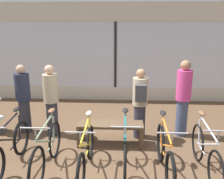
{
  "coord_description": "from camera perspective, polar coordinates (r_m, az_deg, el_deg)",
  "views": [
    {
      "loc": [
        0.31,
        -4.18,
        2.6
      ],
      "look_at": [
        0.0,
        1.84,
        0.95
      ],
      "focal_mm": 40.0,
      "sensor_mm": 36.0,
      "label": 1
    }
  ],
  "objects": [
    {
      "name": "ground_plane",
      "position": [
        4.93,
        -1.17,
        -16.53
      ],
      "size": [
        24.0,
        24.0,
        0.0
      ],
      "primitive_type": "plane",
      "color": "brown"
    },
    {
      "name": "shop_back_wall",
      "position": [
        8.25,
        0.79,
        8.6
      ],
      "size": [
        12.0,
        0.08,
        3.2
      ],
      "color": "beige",
      "rests_on": "ground_plane"
    },
    {
      "name": "bicycle_far_left",
      "position": [
        4.97,
        -22.39,
        -12.46
      ],
      "size": [
        0.46,
        1.77,
        1.03
      ],
      "color": "black",
      "rests_on": "ground_plane"
    },
    {
      "name": "bicycle_left",
      "position": [
        4.68,
        -14.63,
        -13.28
      ],
      "size": [
        0.46,
        1.75,
        1.05
      ],
      "color": "black",
      "rests_on": "ground_plane"
    },
    {
      "name": "bicycle_center_left",
      "position": [
        4.51,
        -5.92,
        -14.39
      ],
      "size": [
        0.46,
        1.72,
        1.01
      ],
      "color": "black",
      "rests_on": "ground_plane"
    },
    {
      "name": "bicycle_center_right",
      "position": [
        4.55,
        2.97,
        -13.55
      ],
      "size": [
        0.46,
        1.72,
        1.05
      ],
      "color": "black",
      "rests_on": "ground_plane"
    },
    {
      "name": "bicycle_right",
      "position": [
        4.49,
        11.98,
        -14.45
      ],
      "size": [
        0.46,
        1.8,
        1.05
      ],
      "color": "black",
      "rests_on": "ground_plane"
    },
    {
      "name": "bicycle_far_right",
      "position": [
        4.74,
        20.6,
        -13.44
      ],
      "size": [
        0.46,
        1.71,
        1.04
      ],
      "color": "black",
      "rests_on": "ground_plane"
    },
    {
      "name": "display_bench",
      "position": [
        5.42,
        -0.34,
        -8.61
      ],
      "size": [
        1.4,
        0.44,
        0.49
      ],
      "color": "brown",
      "rests_on": "ground_plane"
    },
    {
      "name": "customer_near_rack",
      "position": [
        5.88,
        -13.74,
        -2.18
      ],
      "size": [
        0.47,
        0.47,
        1.67
      ],
      "color": "#2D2D38",
      "rests_on": "ground_plane"
    },
    {
      "name": "customer_by_window",
      "position": [
        6.25,
        -19.6,
        -1.75
      ],
      "size": [
        0.42,
        0.42,
        1.65
      ],
      "color": "#2D2D38",
      "rests_on": "ground_plane"
    },
    {
      "name": "customer_mid_floor",
      "position": [
        5.62,
        6.43,
        -2.78
      ],
      "size": [
        0.34,
        0.48,
        1.61
      ],
      "color": "#2D2D38",
      "rests_on": "ground_plane"
    },
    {
      "name": "customer_near_bench",
      "position": [
        5.9,
        15.97,
        -1.63
      ],
      "size": [
        0.4,
        0.4,
        1.78
      ],
      "color": "#424C6B",
      "rests_on": "ground_plane"
    }
  ]
}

